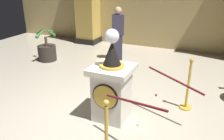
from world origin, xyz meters
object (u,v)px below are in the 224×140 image
at_px(stanchion_far, 187,91).
at_px(bystander_guest, 118,33).
at_px(potted_palm_left, 47,51).
at_px(pedestal_clock, 112,86).

xyz_separation_m(stanchion_far, bystander_guest, (-2.37, 2.17, 0.50)).
bearing_deg(potted_palm_left, pedestal_clock, -34.19).
relative_size(stanchion_far, potted_palm_left, 0.99).
height_order(stanchion_far, bystander_guest, bystander_guest).
bearing_deg(stanchion_far, pedestal_clock, -143.97).
bearing_deg(pedestal_clock, stanchion_far, 36.03).
xyz_separation_m(pedestal_clock, bystander_guest, (-1.14, 3.05, 0.23)).
height_order(pedestal_clock, bystander_guest, pedestal_clock).
bearing_deg(pedestal_clock, potted_palm_left, 145.81).
xyz_separation_m(pedestal_clock, potted_palm_left, (-3.15, 2.14, -0.34)).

